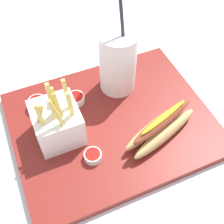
% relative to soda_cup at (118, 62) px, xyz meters
% --- Properties ---
extents(ground_plane, '(2.40, 2.40, 0.02)m').
position_rel_soda_cup_xyz_m(ground_plane, '(-0.05, -0.09, -0.11)').
color(ground_plane, silver).
extents(food_tray, '(0.42, 0.34, 0.02)m').
position_rel_soda_cup_xyz_m(food_tray, '(-0.05, -0.09, -0.09)').
color(food_tray, maroon).
rests_on(food_tray, ground_plane).
extents(soda_cup, '(0.08, 0.08, 0.23)m').
position_rel_soda_cup_xyz_m(soda_cup, '(0.00, 0.00, 0.00)').
color(soda_cup, white).
rests_on(soda_cup, food_tray).
extents(fries_basket, '(0.09, 0.09, 0.16)m').
position_rel_soda_cup_xyz_m(fries_basket, '(-0.17, -0.08, -0.03)').
color(fries_basket, white).
rests_on(fries_basket, food_tray).
extents(hot_dog_1, '(0.18, 0.10, 0.07)m').
position_rel_soda_cup_xyz_m(hot_dog_1, '(0.03, -0.16, -0.05)').
color(hot_dog_1, tan).
rests_on(hot_dog_1, food_tray).
extents(ketchup_cup_1, '(0.04, 0.04, 0.02)m').
position_rel_soda_cup_xyz_m(ketchup_cup_1, '(-0.11, -0.01, -0.06)').
color(ketchup_cup_1, white).
rests_on(ketchup_cup_1, food_tray).
extents(ketchup_cup_2, '(0.04, 0.04, 0.02)m').
position_rel_soda_cup_xyz_m(ketchup_cup_2, '(-0.19, 0.01, -0.06)').
color(ketchup_cup_2, white).
rests_on(ketchup_cup_2, food_tray).
extents(ketchup_cup_3, '(0.03, 0.03, 0.02)m').
position_rel_soda_cup_xyz_m(ketchup_cup_3, '(-0.12, -0.16, -0.07)').
color(ketchup_cup_3, white).
rests_on(ketchup_cup_3, food_tray).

